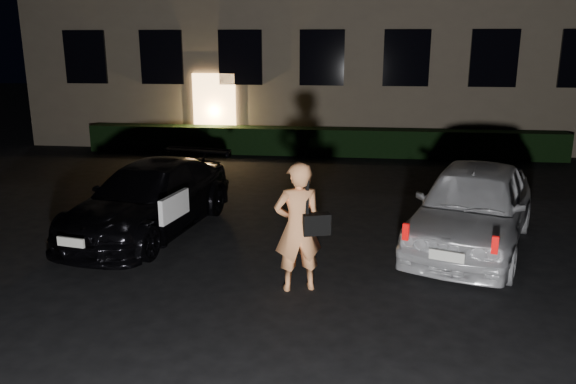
# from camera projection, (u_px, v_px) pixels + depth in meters

# --- Properties ---
(ground) EXTENTS (80.00, 80.00, 0.00)m
(ground) POSITION_uv_depth(u_px,v_px,m) (269.00, 299.00, 7.81)
(ground) COLOR black
(ground) RESTS_ON ground
(hedge) EXTENTS (15.00, 0.70, 0.85)m
(hedge) POSITION_uv_depth(u_px,v_px,m) (320.00, 142.00, 17.78)
(hedge) COLOR black
(hedge) RESTS_ON ground
(sedan) EXTENTS (2.54, 4.63, 1.27)m
(sedan) POSITION_uv_depth(u_px,v_px,m) (150.00, 198.00, 10.49)
(sedan) COLOR black
(sedan) RESTS_ON ground
(hatch) EXTENTS (3.10, 4.66, 1.47)m
(hatch) POSITION_uv_depth(u_px,v_px,m) (473.00, 206.00, 9.65)
(hatch) COLOR silver
(hatch) RESTS_ON ground
(man) EXTENTS (0.87, 0.65, 1.88)m
(man) POSITION_uv_depth(u_px,v_px,m) (299.00, 227.00, 7.90)
(man) COLOR #FE9F5F
(man) RESTS_ON ground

